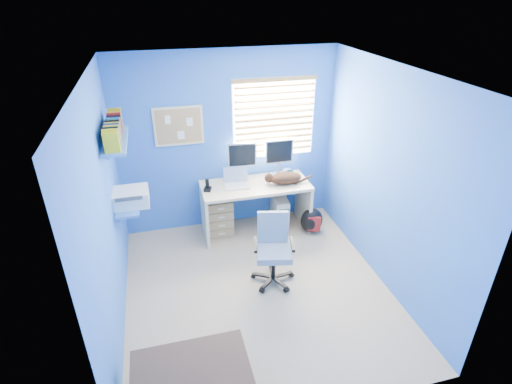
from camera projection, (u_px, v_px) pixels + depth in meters
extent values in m
cube|color=tan|center=(258.00, 289.00, 4.71)|extent=(3.00, 3.20, 0.00)
cube|color=white|center=(258.00, 73.00, 3.54)|extent=(3.00, 3.20, 0.00)
cube|color=blue|center=(228.00, 143.00, 5.49)|extent=(3.00, 0.01, 2.50)
cube|color=blue|center=(317.00, 304.00, 2.75)|extent=(3.00, 0.01, 2.50)
cube|color=blue|center=(105.00, 215.00, 3.79)|extent=(0.01, 3.20, 2.50)
cube|color=blue|center=(387.00, 180.00, 4.45)|extent=(0.01, 3.20, 2.50)
cube|color=#CFB38C|center=(255.00, 208.00, 5.67)|extent=(1.49, 0.65, 0.74)
cube|color=silver|center=(237.00, 179.00, 5.40)|extent=(0.35, 0.29, 0.22)
cube|color=silver|center=(242.00, 161.00, 5.53)|extent=(0.41, 0.16, 0.54)
cube|color=silver|center=(279.00, 158.00, 5.64)|extent=(0.40, 0.12, 0.54)
cube|color=black|center=(207.00, 185.00, 5.30)|extent=(0.12, 0.13, 0.17)
imported|color=#176766|center=(290.00, 174.00, 5.66)|extent=(0.10, 0.09, 0.10)
cylinder|color=silver|center=(287.00, 172.00, 5.78)|extent=(0.13, 0.13, 0.07)
ellipsoid|color=black|center=(286.00, 178.00, 5.49)|extent=(0.48, 0.30, 0.16)
cube|color=beige|center=(280.00, 210.00, 5.88)|extent=(0.22, 0.45, 0.45)
cube|color=tan|center=(220.00, 216.00, 5.65)|extent=(0.35, 0.28, 0.54)
cube|color=yellow|center=(274.00, 225.00, 5.73)|extent=(0.03, 0.17, 0.24)
ellipsoid|color=black|center=(312.00, 220.00, 5.70)|extent=(0.39, 0.35, 0.38)
cylinder|color=black|center=(273.00, 279.00, 4.83)|extent=(0.58, 0.58, 0.06)
cylinder|color=black|center=(273.00, 266.00, 4.74)|extent=(0.06, 0.06, 0.33)
cube|color=gray|center=(274.00, 252.00, 4.64)|extent=(0.48, 0.48, 0.08)
cube|color=gray|center=(273.00, 227.00, 4.70)|extent=(0.37, 0.14, 0.38)
cube|color=white|center=(274.00, 118.00, 5.48)|extent=(1.15, 0.01, 1.10)
cube|color=#AF723E|center=(275.00, 119.00, 5.46)|extent=(1.10, 0.03, 1.00)
cube|color=#CFB38C|center=(179.00, 126.00, 5.19)|extent=(0.64, 0.02, 0.52)
cube|color=tan|center=(179.00, 126.00, 5.18)|extent=(0.58, 0.01, 0.46)
cube|color=#4781CB|center=(128.00, 206.00, 4.61)|extent=(0.26, 0.55, 0.03)
cube|color=silver|center=(130.00, 197.00, 4.57)|extent=(0.42, 0.34, 0.18)
cube|color=#4781CB|center=(115.00, 141.00, 4.24)|extent=(0.24, 0.90, 0.03)
cube|color=navy|center=(112.00, 129.00, 4.18)|extent=(0.15, 0.80, 0.22)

